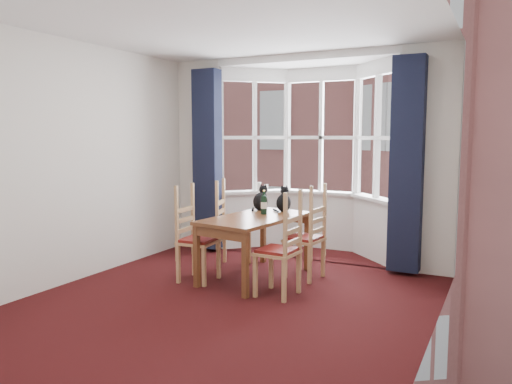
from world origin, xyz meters
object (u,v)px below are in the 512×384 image
Objects in this scene: chair_left_near at (192,241)px; candle_short at (266,188)px; dining_table at (255,224)px; chair_right_far at (311,240)px; chair_right_near at (285,253)px; chair_left_far at (227,230)px; cat_left at (261,200)px; cat_right at (284,201)px; candle_tall at (259,187)px; wine_bottle at (264,204)px.

candle_short is at bearing 88.63° from chair_left_near.
chair_right_far is at bearing 22.70° from dining_table.
dining_table is 0.79m from chair_right_near.
chair_left_far is 1.00× the size of chair_right_near.
cat_left reaches higher than chair_left_near.
cat_right reaches higher than chair_left_far.
chair_right_far is (1.19, -0.08, 0.00)m from chair_left_far.
candle_tall is 1.32× the size of candle_short.
wine_bottle reaches higher than chair_right_near.
candle_short is (-0.01, 1.20, 0.45)m from chair_left_far.
dining_table is at bearing -105.35° from cat_right.
cat_right is at bearing 14.24° from chair_left_far.
candle_short reaches higher than chair_right_far.
cat_left is (-0.78, 0.23, 0.41)m from chair_right_far.
chair_right_near is 1.29m from cat_left.
chair_right_near is 0.98m from wine_bottle.
chair_right_far is at bearing 28.07° from chair_left_near.
chair_right_near is 2.67× the size of cat_left.
chair_right_near is at bearing -3.24° from chair_left_near.
chair_left_far is at bearing 85.94° from chair_left_near.
cat_right reaches higher than chair_right_far.
candle_tall is (-0.83, 0.98, 0.06)m from cat_right.
candle_tall is at bearing 136.28° from chair_right_far.
chair_right_near and chair_right_far have the same top height.
chair_right_far is 0.67m from cat_right.
cat_right is 0.34m from wine_bottle.
cat_left reaches higher than chair_left_far.
chair_left_near is 1.00× the size of chair_right_near.
chair_left_far is 3.10× the size of wine_bottle.
cat_left is 1.01× the size of cat_right.
candle_tall is (-1.30, 1.24, 0.46)m from chair_right_far.
chair_right_near is at bearing -59.47° from candle_short.
chair_right_far is 3.10× the size of wine_bottle.
cat_right reaches higher than candle_tall.
dining_table is at bearing 32.77° from chair_left_near.
cat_right reaches higher than wine_bottle.
cat_left is 0.31m from cat_right.
wine_bottle reaches higher than candle_short.
wine_bottle reaches higher than chair_right_far.
cat_left is at bearing 128.35° from chair_right_near.
chair_left_far is 9.12× the size of candle_short.
cat_right is (0.31, 0.03, -0.00)m from cat_left.
candle_tall is at bearing 95.32° from chair_left_far.
chair_right_near is 6.90× the size of candle_tall.
cat_left is at bearing 20.04° from chair_left_far.
chair_right_near is at bearing -65.49° from cat_right.
cat_left is 1.14m from candle_tall.
chair_left_near is (-0.63, -0.41, -0.19)m from dining_table.
chair_right_near is (1.18, -0.81, 0.00)m from chair_left_far.
chair_right_far is 0.91m from cat_left.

